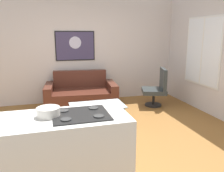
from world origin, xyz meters
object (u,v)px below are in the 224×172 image
couch (81,96)px  mixing_bowl (48,112)px  coffee_table (97,106)px  armchair (157,88)px  wall_painting (75,46)px

couch → mixing_bowl: bearing=-104.4°
coffee_table → mixing_bowl: bearing=-117.5°
mixing_bowl → armchair: bearing=44.9°
mixing_bowl → wall_painting: 3.69m
couch → wall_painting: bearing=93.7°
coffee_table → wall_painting: size_ratio=1.03×
armchair → mixing_bowl: bearing=-135.1°
armchair → wall_painting: (-1.87, 0.98, 1.01)m
armchair → mixing_bowl: (-2.61, -2.60, 0.50)m
couch → mixing_bowl: size_ratio=7.18×
couch → wall_painting: wall_painting is taller
coffee_table → mixing_bowl: mixing_bowl is taller
coffee_table → armchair: bearing=26.9°
coffee_table → wall_painting: 2.14m
coffee_table → armchair: 1.92m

